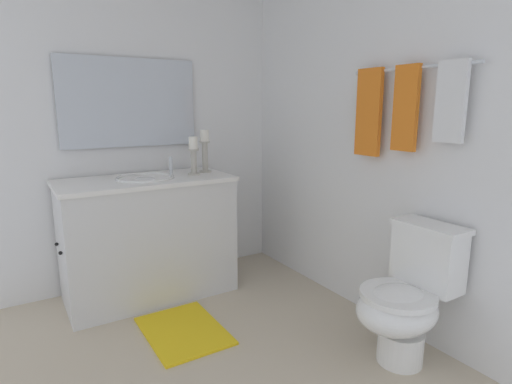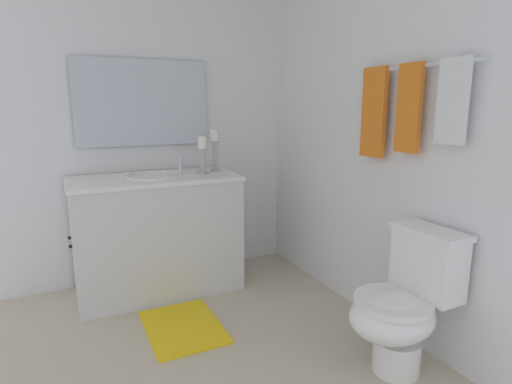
# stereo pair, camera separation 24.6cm
# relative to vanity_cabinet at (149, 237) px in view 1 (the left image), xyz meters

# --- Properties ---
(floor) EXTENTS (2.45, 2.31, 0.02)m
(floor) POSITION_rel_vanity_cabinet_xyz_m (0.90, 0.03, -0.44)
(floor) COLOR beige
(floor) RESTS_ON ground
(wall_back) EXTENTS (2.45, 0.04, 2.45)m
(wall_back) POSITION_rel_vanity_cabinet_xyz_m (0.90, 1.18, 0.79)
(wall_back) COLOR white
(wall_back) RESTS_ON ground
(wall_left) EXTENTS (0.04, 2.31, 2.45)m
(wall_left) POSITION_rel_vanity_cabinet_xyz_m (-0.33, 0.03, 0.79)
(wall_left) COLOR white
(wall_left) RESTS_ON ground
(vanity_cabinet) EXTENTS (0.58, 1.19, 0.86)m
(vanity_cabinet) POSITION_rel_vanity_cabinet_xyz_m (0.00, 0.00, 0.00)
(vanity_cabinet) COLOR silver
(vanity_cabinet) RESTS_ON ground
(sink_basin) EXTENTS (0.40, 0.40, 0.24)m
(sink_basin) POSITION_rel_vanity_cabinet_xyz_m (-0.00, 0.00, 0.39)
(sink_basin) COLOR white
(sink_basin) RESTS_ON vanity_cabinet
(mirror) EXTENTS (0.02, 0.99, 0.63)m
(mirror) POSITION_rel_vanity_cabinet_xyz_m (-0.28, 0.00, 0.95)
(mirror) COLOR silver
(candle_holder_tall) EXTENTS (0.09, 0.09, 0.32)m
(candle_holder_tall) POSITION_rel_vanity_cabinet_xyz_m (-0.04, 0.48, 0.60)
(candle_holder_tall) COLOR #B7B2A5
(candle_holder_tall) RESTS_ON vanity_cabinet
(candle_holder_short) EXTENTS (0.09, 0.09, 0.28)m
(candle_holder_short) POSITION_rel_vanity_cabinet_xyz_m (0.04, 0.35, 0.58)
(candle_holder_short) COLOR #B7B2A5
(candle_holder_short) RESTS_ON vanity_cabinet
(toilet) EXTENTS (0.39, 0.54, 0.75)m
(toilet) POSITION_rel_vanity_cabinet_xyz_m (1.52, 0.90, -0.07)
(toilet) COLOR white
(toilet) RESTS_ON ground
(towel_bar) EXTENTS (0.81, 0.02, 0.02)m
(towel_bar) POSITION_rel_vanity_cabinet_xyz_m (1.27, 1.12, 1.13)
(towel_bar) COLOR silver
(towel_near_vanity) EXTENTS (0.19, 0.03, 0.53)m
(towel_near_vanity) POSITION_rel_vanity_cabinet_xyz_m (1.00, 1.11, 0.89)
(towel_near_vanity) COLOR orange
(towel_near_vanity) RESTS_ON towel_bar
(towel_center) EXTENTS (0.15, 0.03, 0.47)m
(towel_center) POSITION_rel_vanity_cabinet_xyz_m (1.27, 1.11, 0.91)
(towel_center) COLOR orange
(towel_center) RESTS_ON towel_bar
(towel_near_corner) EXTENTS (0.16, 0.03, 0.41)m
(towel_near_corner) POSITION_rel_vanity_cabinet_xyz_m (1.54, 1.11, 0.94)
(towel_near_corner) COLOR white
(towel_near_corner) RESTS_ON towel_bar
(bath_mat) EXTENTS (0.60, 0.44, 0.02)m
(bath_mat) POSITION_rel_vanity_cabinet_xyz_m (0.62, 0.00, -0.43)
(bath_mat) COLOR yellow
(bath_mat) RESTS_ON ground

